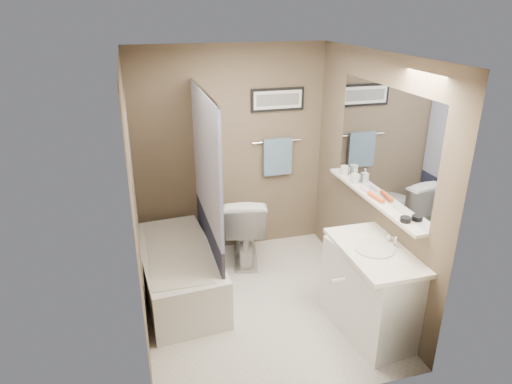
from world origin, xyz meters
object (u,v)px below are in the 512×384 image
object	(u,v)px
candle_bowl_near	(406,219)
soap_bottle	(355,176)
hair_brush_front	(376,197)
glass_jar	(344,170)
vanity	(371,292)
toilet	(244,227)
bathtub	(178,272)

from	to	relation	value
candle_bowl_near	soap_bottle	distance (m)	0.92
candle_bowl_near	hair_brush_front	xyz separation A→B (m)	(0.00, 0.48, 0.00)
candle_bowl_near	soap_bottle	xyz separation A→B (m)	(0.00, 0.92, 0.05)
soap_bottle	glass_jar	bearing A→B (deg)	90.00
vanity	candle_bowl_near	world-z (taller)	candle_bowl_near
vanity	candle_bowl_near	size ratio (longest dim) A/B	10.00
vanity	soap_bottle	size ratio (longest dim) A/B	6.47
vanity	soap_bottle	distance (m)	1.16
toilet	vanity	bearing A→B (deg)	129.37
hair_brush_front	soap_bottle	distance (m)	0.44
soap_bottle	hair_brush_front	bearing A→B (deg)	-90.00
vanity	soap_bottle	bearing A→B (deg)	70.15
bathtub	vanity	size ratio (longest dim) A/B	1.67
bathtub	toilet	bearing A→B (deg)	26.48
vanity	hair_brush_front	bearing A→B (deg)	57.71
toilet	hair_brush_front	size ratio (longest dim) A/B	3.75
toilet	soap_bottle	size ratio (longest dim) A/B	5.93
vanity	glass_jar	distance (m)	1.32
toilet	vanity	xyz separation A→B (m)	(0.78, -1.53, -0.01)
toilet	hair_brush_front	xyz separation A→B (m)	(0.97, -1.13, 0.72)
vanity	soap_bottle	xyz separation A→B (m)	(0.19, 0.83, 0.78)
bathtub	soap_bottle	world-z (taller)	soap_bottle
glass_jar	soap_bottle	world-z (taller)	soap_bottle
bathtub	soap_bottle	bearing A→B (deg)	-11.18
bathtub	soap_bottle	xyz separation A→B (m)	(1.79, -0.20, 0.93)
toilet	soap_bottle	bearing A→B (deg)	156.43
bathtub	hair_brush_front	world-z (taller)	hair_brush_front
vanity	glass_jar	world-z (taller)	glass_jar
toilet	hair_brush_front	world-z (taller)	hair_brush_front
vanity	candle_bowl_near	xyz separation A→B (m)	(0.19, -0.09, 0.73)
candle_bowl_near	glass_jar	bearing A→B (deg)	90.00
glass_jar	soap_bottle	xyz separation A→B (m)	(0.00, -0.23, 0.02)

